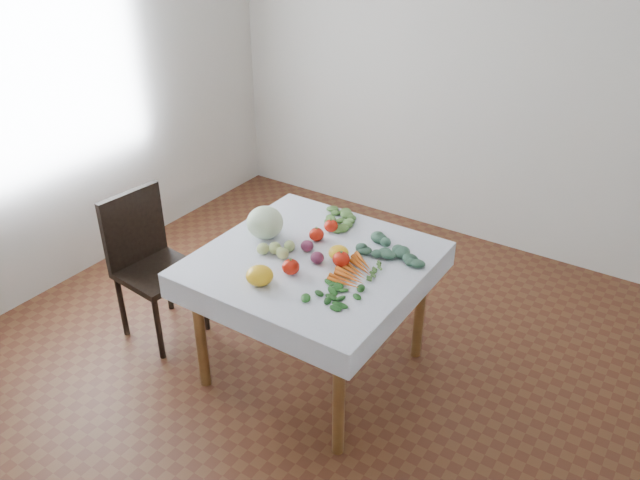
# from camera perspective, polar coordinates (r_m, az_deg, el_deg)

# --- Properties ---
(ground) EXTENTS (4.00, 4.00, 0.00)m
(ground) POSITION_cam_1_polar(r_m,az_deg,el_deg) (3.71, -0.56, -11.62)
(ground) COLOR #59331C
(back_wall) EXTENTS (4.00, 0.04, 2.70)m
(back_wall) POSITION_cam_1_polar(r_m,az_deg,el_deg) (4.71, 13.60, 15.42)
(back_wall) COLOR silver
(back_wall) RESTS_ON ground
(left_wall) EXTENTS (0.04, 4.00, 2.70)m
(left_wall) POSITION_cam_1_polar(r_m,az_deg,el_deg) (4.39, -23.47, 12.80)
(left_wall) COLOR silver
(left_wall) RESTS_ON ground
(table) EXTENTS (1.00, 1.00, 0.75)m
(table) POSITION_cam_1_polar(r_m,az_deg,el_deg) (3.32, -0.61, -3.12)
(table) COLOR brown
(table) RESTS_ON ground
(tablecloth) EXTENTS (1.12, 1.12, 0.01)m
(tablecloth) POSITION_cam_1_polar(r_m,az_deg,el_deg) (3.26, -0.62, -1.66)
(tablecloth) COLOR white
(tablecloth) RESTS_ON table
(chair) EXTENTS (0.45, 0.45, 0.91)m
(chair) POSITION_cam_1_polar(r_m,az_deg,el_deg) (3.87, -15.46, -1.41)
(chair) COLOR black
(chair) RESTS_ON ground
(cabbage) EXTENTS (0.22, 0.22, 0.18)m
(cabbage) POSITION_cam_1_polar(r_m,az_deg,el_deg) (3.42, -5.05, 1.60)
(cabbage) COLOR silver
(cabbage) RESTS_ON tablecloth
(tomato_a) EXTENTS (0.10, 0.10, 0.07)m
(tomato_a) POSITION_cam_1_polar(r_m,az_deg,el_deg) (3.49, 1.01, 1.30)
(tomato_a) COLOR red
(tomato_a) RESTS_ON tablecloth
(tomato_b) EXTENTS (0.10, 0.10, 0.07)m
(tomato_b) POSITION_cam_1_polar(r_m,az_deg,el_deg) (3.40, -0.33, 0.52)
(tomato_b) COLOR red
(tomato_b) RESTS_ON tablecloth
(tomato_c) EXTENTS (0.10, 0.10, 0.08)m
(tomato_c) POSITION_cam_1_polar(r_m,az_deg,el_deg) (3.17, 1.95, -1.77)
(tomato_c) COLOR red
(tomato_c) RESTS_ON tablecloth
(tomato_d) EXTENTS (0.11, 0.11, 0.08)m
(tomato_d) POSITION_cam_1_polar(r_m,az_deg,el_deg) (3.12, -2.69, -2.47)
(tomato_d) COLOR red
(tomato_d) RESTS_ON tablecloth
(heirloom_back) EXTENTS (0.12, 0.12, 0.07)m
(heirloom_back) POSITION_cam_1_polar(r_m,az_deg,el_deg) (3.23, 1.71, -1.18)
(heirloom_back) COLOR yellow
(heirloom_back) RESTS_ON tablecloth
(heirloom_front) EXTENTS (0.17, 0.17, 0.09)m
(heirloom_front) POSITION_cam_1_polar(r_m,az_deg,el_deg) (3.04, -5.54, -3.25)
(heirloom_front) COLOR yellow
(heirloom_front) RESTS_ON tablecloth
(onion_a) EXTENTS (0.09, 0.09, 0.06)m
(onion_a) POSITION_cam_1_polar(r_m,az_deg,el_deg) (3.20, -0.26, -1.62)
(onion_a) COLOR #53172F
(onion_a) RESTS_ON tablecloth
(onion_b) EXTENTS (0.08, 0.08, 0.06)m
(onion_b) POSITION_cam_1_polar(r_m,az_deg,el_deg) (3.31, -1.19, -0.54)
(onion_b) COLOR #53172F
(onion_b) RESTS_ON tablecloth
(tomatillo_cluster) EXTENTS (0.19, 0.12, 0.05)m
(tomatillo_cluster) POSITION_cam_1_polar(r_m,az_deg,el_deg) (3.32, -4.19, -0.59)
(tomatillo_cluster) COLOR #A2B86A
(tomatillo_cluster) RESTS_ON tablecloth
(carrot_bunch) EXTENTS (0.18, 0.31, 0.03)m
(carrot_bunch) POSITION_cam_1_polar(r_m,az_deg,el_deg) (3.12, 3.14, -2.97)
(carrot_bunch) COLOR #CA4A16
(carrot_bunch) RESTS_ON tablecloth
(kale_bunch) EXTENTS (0.35, 0.28, 0.04)m
(kale_bunch) POSITION_cam_1_polar(r_m,az_deg,el_deg) (3.27, 6.62, -1.28)
(kale_bunch) COLOR #385C44
(kale_bunch) RESTS_ON tablecloth
(basil_bunch) EXTENTS (0.29, 0.21, 0.01)m
(basil_bunch) POSITION_cam_1_polar(r_m,az_deg,el_deg) (2.99, 0.99, -4.78)
(basil_bunch) COLOR #1B551A
(basil_bunch) RESTS_ON tablecloth
(dill_bunch) EXTENTS (0.28, 0.22, 0.03)m
(dill_bunch) POSITION_cam_1_polar(r_m,az_deg,el_deg) (3.60, 1.57, 1.87)
(dill_bunch) COLOR #4D6F33
(dill_bunch) RESTS_ON tablecloth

